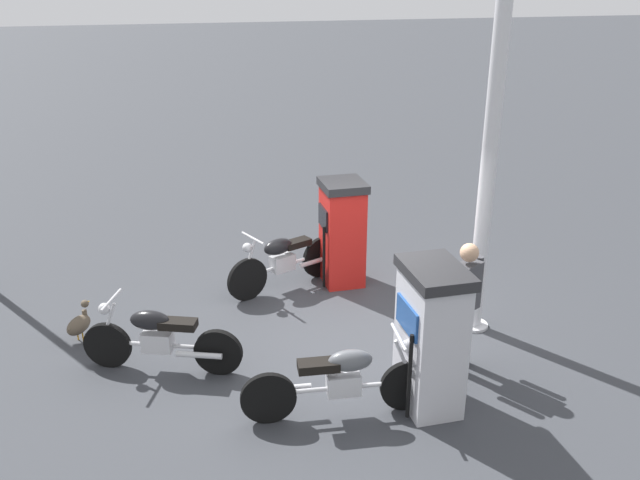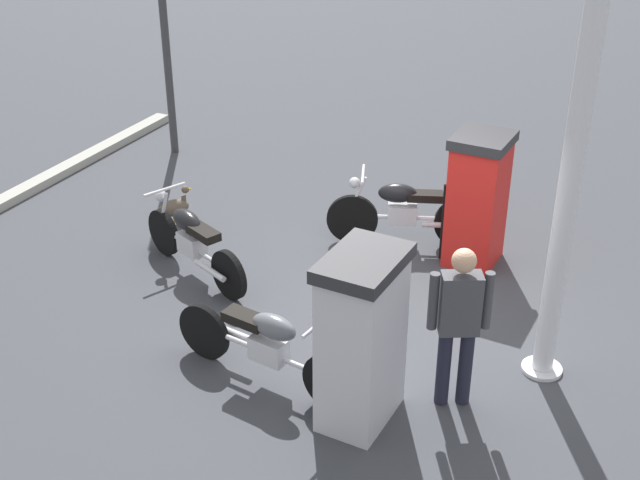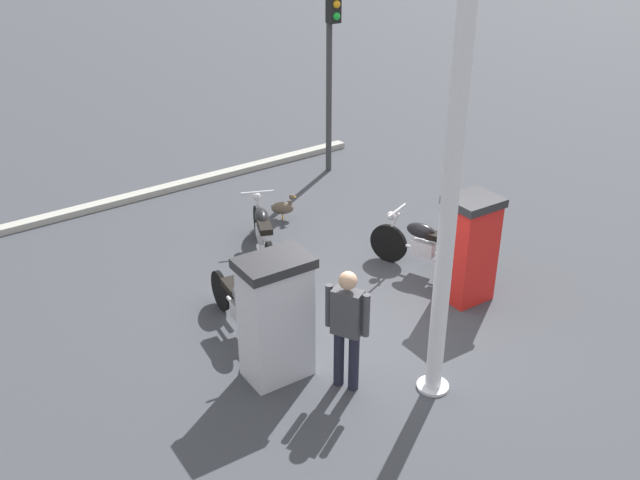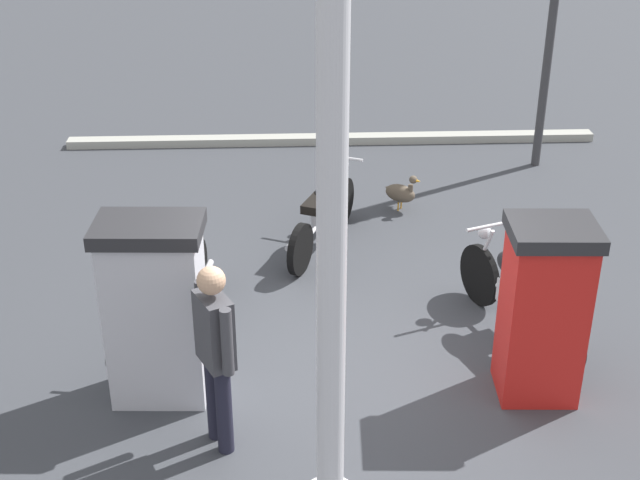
# 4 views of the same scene
# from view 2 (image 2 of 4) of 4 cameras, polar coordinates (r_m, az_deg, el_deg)

# --- Properties ---
(ground_plane) EXTENTS (120.00, 120.00, 0.00)m
(ground_plane) POSITION_cam_2_polar(r_m,az_deg,el_deg) (9.27, 4.64, -5.21)
(ground_plane) COLOR #383A3F
(fuel_pump_near) EXTENTS (0.68, 0.73, 1.63)m
(fuel_pump_near) POSITION_cam_2_polar(r_m,az_deg,el_deg) (10.12, 10.60, 2.74)
(fuel_pump_near) COLOR red
(fuel_pump_near) RESTS_ON ground
(fuel_pump_far) EXTENTS (0.65, 0.89, 1.67)m
(fuel_pump_far) POSITION_cam_2_polar(r_m,az_deg,el_deg) (7.41, 2.81, -6.68)
(fuel_pump_far) COLOR silver
(fuel_pump_far) RESTS_ON ground
(motorcycle_near_pump) EXTENTS (1.87, 0.89, 0.96)m
(motorcycle_near_pump) POSITION_cam_2_polar(r_m,az_deg,el_deg) (10.53, 5.71, 2.00)
(motorcycle_near_pump) COLOR black
(motorcycle_near_pump) RESTS_ON ground
(motorcycle_far_pump) EXTENTS (2.11, 0.60, 0.94)m
(motorcycle_far_pump) POSITION_cam_2_polar(r_m,az_deg,el_deg) (8.03, -3.58, -7.04)
(motorcycle_far_pump) COLOR black
(motorcycle_far_pump) RESTS_ON ground
(motorcycle_extra) EXTENTS (1.85, 0.91, 0.93)m
(motorcycle_extra) POSITION_cam_2_polar(r_m,az_deg,el_deg) (9.94, -8.65, -0.06)
(motorcycle_extra) COLOR black
(motorcycle_extra) RESTS_ON ground
(attendant_person) EXTENTS (0.54, 0.35, 1.63)m
(attendant_person) POSITION_cam_2_polar(r_m,az_deg,el_deg) (7.61, 9.38, -5.25)
(attendant_person) COLOR #1E1E2D
(attendant_person) RESTS_ON ground
(wandering_duck) EXTENTS (0.40, 0.47, 0.50)m
(wandering_duck) POSITION_cam_2_polar(r_m,az_deg,el_deg) (11.28, -9.81, 2.24)
(wandering_duck) COLOR brown
(wandering_duck) RESTS_ON ground
(canopy_support_pole) EXTENTS (0.40, 0.40, 4.79)m
(canopy_support_pole) POSITION_cam_2_polar(r_m,az_deg,el_deg) (7.62, 16.85, 5.70)
(canopy_support_pole) COLOR silver
(canopy_support_pole) RESTS_ON ground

